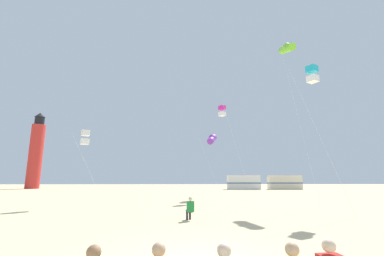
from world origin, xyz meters
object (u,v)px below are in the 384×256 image
at_px(kite_flyer_standing, 190,208).
at_px(kite_box_white, 85,137).
at_px(kite_box_cyan, 312,74).
at_px(rv_van_white, 243,182).
at_px(kite_tube_lime, 287,48).
at_px(kite_tube_violet, 212,139).
at_px(lighthouse_distant, 36,152).
at_px(rv_van_cream, 285,182).
at_px(kite_box_magenta, 222,111).

distance_m(kite_flyer_standing, kite_box_white, 11.74).
relative_size(kite_box_cyan, rv_van_white, 1.46).
height_order(kite_tube_lime, rv_van_white, kite_tube_lime).
bearing_deg(kite_tube_lime, kite_tube_violet, 133.60).
height_order(kite_tube_lime, lighthouse_distant, lighthouse_distant).
xyz_separation_m(kite_box_cyan, rv_van_cream, (11.98, 36.53, -7.60)).
bearing_deg(lighthouse_distant, kite_tube_lime, -41.23).
relative_size(kite_box_white, lighthouse_distant, 0.35).
bearing_deg(kite_tube_lime, rv_van_cream, 70.26).
bearing_deg(kite_box_white, kite_box_cyan, -15.48).
bearing_deg(rv_van_cream, kite_box_magenta, -120.83).
relative_size(kite_flyer_standing, kite_tube_violet, 0.16).
xyz_separation_m(kite_tube_violet, rv_van_white, (9.02, 24.25, -5.04)).
height_order(kite_tube_lime, kite_tube_violet, kite_tube_lime).
bearing_deg(lighthouse_distant, kite_tube_violet, -40.21).
height_order(kite_tube_violet, lighthouse_distant, lighthouse_distant).
distance_m(kite_tube_lime, kite_box_cyan, 7.52).
height_order(lighthouse_distant, rv_van_cream, lighthouse_distant).
bearing_deg(lighthouse_distant, kite_box_white, -57.03).
relative_size(kite_tube_violet, lighthouse_distant, 0.42).
bearing_deg(kite_box_white, kite_flyer_standing, -40.84).
bearing_deg(kite_box_magenta, lighthouse_distant, 139.61).
xyz_separation_m(kite_flyer_standing, kite_box_cyan, (8.34, 2.47, 8.38)).
xyz_separation_m(kite_flyer_standing, kite_box_magenta, (3.94, 13.65, 8.73)).
bearing_deg(kite_tube_lime, kite_box_cyan, -99.00).
relative_size(kite_box_white, kite_tube_violet, 0.82).
distance_m(kite_tube_violet, rv_van_cream, 30.31).
distance_m(kite_box_white, lighthouse_distant, 45.00).
xyz_separation_m(lighthouse_distant, rv_van_white, (44.53, -5.77, -6.45)).
distance_m(kite_box_magenta, lighthouse_distant, 47.98).
xyz_separation_m(kite_box_cyan, rv_van_white, (3.60, 36.49, -7.60)).
xyz_separation_m(kite_flyer_standing, kite_box_white, (-8.14, 7.04, 4.69)).
height_order(kite_flyer_standing, kite_tube_lime, kite_tube_lime).
distance_m(kite_flyer_standing, kite_tube_lime, 18.10).
height_order(kite_box_white, kite_tube_violet, kite_tube_violet).
bearing_deg(kite_box_magenta, kite_tube_lime, -46.47).
bearing_deg(lighthouse_distant, kite_box_magenta, -40.39).
relative_size(rv_van_white, rv_van_cream, 1.01).
xyz_separation_m(kite_box_cyan, lighthouse_distant, (-40.93, 42.25, -1.15)).
distance_m(kite_box_magenta, kite_box_cyan, 12.02).
height_order(lighthouse_distant, rv_van_white, lighthouse_distant).
height_order(kite_tube_violet, rv_van_cream, kite_tube_violet).
bearing_deg(kite_tube_lime, kite_box_white, -176.56).
height_order(kite_box_magenta, kite_box_cyan, kite_box_magenta).
relative_size(lighthouse_distant, rv_van_cream, 2.58).
relative_size(kite_box_white, kite_box_cyan, 0.61).
bearing_deg(rv_van_white, kite_tube_violet, -106.99).
distance_m(kite_flyer_standing, rv_van_white, 40.76).
distance_m(kite_box_white, rv_van_white, 37.91).
relative_size(kite_flyer_standing, kite_box_cyan, 0.12).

